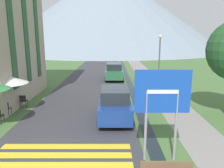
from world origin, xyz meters
TOP-DOWN VIEW (x-y plane):
  - ground_plane at (0.00, 20.00)m, footprint 160.00×160.00m
  - road at (-2.50, 30.00)m, footprint 6.40×60.00m
  - footpath at (3.60, 30.00)m, footprint 2.20×60.00m
  - drainage_channel at (1.20, 30.00)m, footprint 0.60×60.00m
  - crosswalk_marking at (-2.50, 4.12)m, footprint 5.44×1.84m
  - mountain_distant at (-2.19, 77.65)m, footprint 78.43×78.43m
  - road_sign at (1.24, 3.80)m, footprint 2.01×0.11m
  - parked_car_near at (-0.40, 8.07)m, footprint 1.85×4.07m
  - parked_car_far at (-0.34, 19.90)m, footprint 1.93×4.52m
  - cafe_chair_middle at (-6.78, 8.52)m, footprint 0.40×0.40m
  - cafe_chair_far_right at (-6.38, 10.07)m, footprint 0.40×0.40m
  - cafe_umbrella_middle_white at (-6.80, 9.11)m, footprint 2.33×2.33m
  - person_seated_far at (-6.79, 8.17)m, footprint 0.32×0.32m
  - streetlamp at (3.56, 15.27)m, footprint 0.28×0.28m

SIDE VIEW (x-z plane):
  - ground_plane at x=0.00m, z-range 0.00..0.00m
  - drainage_channel at x=1.20m, z-range 0.00..0.00m
  - road at x=-2.50m, z-range 0.00..0.01m
  - footpath at x=3.60m, z-range 0.00..0.01m
  - crosswalk_marking at x=-2.50m, z-range 0.00..0.01m
  - cafe_chair_middle at x=-6.78m, z-range 0.09..0.94m
  - cafe_chair_far_right at x=-6.38m, z-range 0.09..0.94m
  - person_seated_far at x=-6.79m, z-range 0.07..1.32m
  - parked_car_near at x=-0.40m, z-range 0.00..1.82m
  - parked_car_far at x=-0.34m, z-range 0.00..1.82m
  - cafe_umbrella_middle_white at x=-6.80m, z-range 0.92..3.23m
  - road_sign at x=1.24m, z-range 0.61..4.07m
  - streetlamp at x=3.56m, z-range 0.47..5.24m
  - mountain_distant at x=-2.19m, z-range 0.00..28.00m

